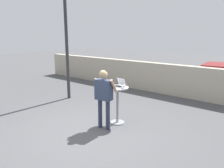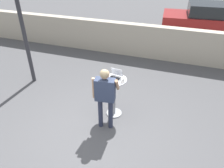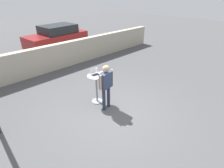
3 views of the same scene
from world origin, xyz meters
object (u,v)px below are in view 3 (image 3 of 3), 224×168
at_px(coffee_mug, 102,73).
at_px(parked_car_near_street, 57,37).
at_px(laptop, 95,73).
at_px(cafe_table, 97,85).
at_px(standing_person, 106,82).

height_order(coffee_mug, parked_car_near_street, parked_car_near_street).
bearing_deg(laptop, cafe_table, -95.84).
relative_size(laptop, standing_person, 0.21).
relative_size(laptop, coffee_mug, 2.70).
distance_m(coffee_mug, parked_car_near_street, 7.36).
bearing_deg(coffee_mug, cafe_table, 169.68).
height_order(laptop, parked_car_near_street, parked_car_near_street).
bearing_deg(standing_person, parked_car_near_street, 72.53).
bearing_deg(parked_car_near_street, standing_person, -107.47).
relative_size(coffee_mug, parked_car_near_street, 0.03).
xyz_separation_m(coffee_mug, parked_car_near_street, (2.11, 7.05, -0.28)).
xyz_separation_m(laptop, coffee_mug, (0.22, -0.11, -0.01)).
bearing_deg(parked_car_near_street, laptop, -108.57).
relative_size(cafe_table, laptop, 3.18).
bearing_deg(laptop, coffee_mug, -26.68).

